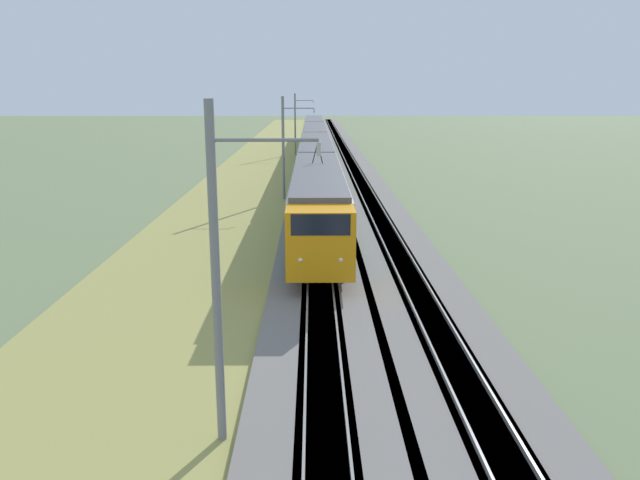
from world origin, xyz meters
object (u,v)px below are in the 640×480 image
object	(u,v)px
catenary_mast_near	(218,276)
catenary_mast_far	(296,124)
passenger_train	(315,147)
catenary_mast_mid	(284,147)

from	to	relation	value
catenary_mast_near	catenary_mast_far	distance (m)	69.41
passenger_train	catenary_mast_mid	world-z (taller)	catenary_mast_mid
catenary_mast_near	catenary_mast_far	xyz separation A→B (m)	(69.41, -0.00, -0.19)
passenger_train	catenary_mast_mid	bearing A→B (deg)	-7.57
catenary_mast_near	passenger_train	bearing A→B (deg)	-2.68
catenary_mast_mid	catenary_mast_far	distance (m)	34.70
catenary_mast_mid	catenary_mast_far	world-z (taller)	catenary_mast_mid
catenary_mast_near	catenary_mast_far	size ratio (longest dim) A/B	1.05
catenary_mast_near	catenary_mast_far	bearing A→B (deg)	-0.00
catenary_mast_near	catenary_mast_mid	world-z (taller)	catenary_mast_near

